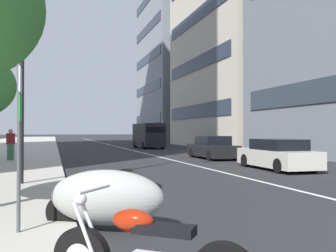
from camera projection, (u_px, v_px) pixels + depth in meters
The scene contains 9 objects.
lane_centre_stripe at pixel (122, 148), 38.63m from camera, with size 110.00×0.16×0.01m, color silver.
motorcycle_nearest_camera at pixel (106, 198), 6.46m from camera, with size 1.62×2.17×1.06m.
car_far_down_avenue at pixel (277, 155), 16.87m from camera, with size 4.54×1.96×1.37m.
car_mid_block_traffic at pixel (212, 148), 23.51m from camera, with size 4.66×1.83×1.43m.
delivery_van_ahead at pixel (148, 135), 37.87m from camera, with size 5.29×2.25×2.51m.
parking_sign_by_curb at pixel (19, 127), 5.85m from camera, with size 0.32×0.06×2.64m.
street_lamp_with_banners at pixel (33, 5), 11.42m from camera, with size 1.26×2.58×9.23m.
pedestrian_on_plaza at pixel (11, 144), 20.38m from camera, with size 0.33×0.44×1.70m.
office_tower_near_left at pixel (203, 8), 66.55m from camera, with size 18.42×20.68×47.57m.
Camera 1 is at (-3.35, 6.81, 1.73)m, focal length 39.87 mm.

